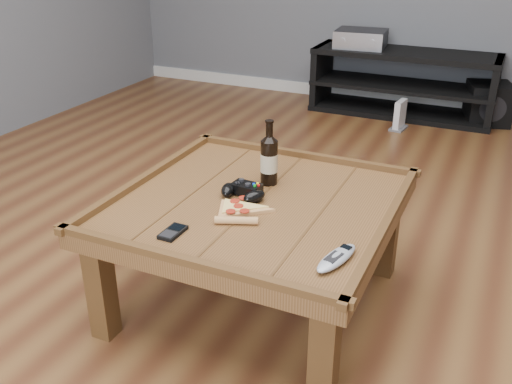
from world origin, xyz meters
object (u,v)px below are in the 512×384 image
at_px(smartphone, 173,232).
at_px(game_console, 400,116).
at_px(remote_control, 337,258).
at_px(game_controller, 243,191).
at_px(subwoofer, 488,103).
at_px(beer_bottle, 269,159).
at_px(pizza_slice, 238,210).
at_px(media_console, 403,84).
at_px(av_receiver, 361,39).
at_px(coffee_table, 256,215).

distance_m(smartphone, game_console, 2.75).
xyz_separation_m(remote_control, game_console, (-0.33, 2.65, -0.37)).
bearing_deg(game_controller, remote_control, -26.91).
distance_m(smartphone, subwoofer, 3.25).
bearing_deg(beer_bottle, pizza_slice, -89.54).
bearing_deg(subwoofer, smartphone, -121.01).
height_order(media_console, av_receiver, av_receiver).
bearing_deg(game_controller, beer_bottle, 82.03).
height_order(media_console, smartphone, media_console).
xyz_separation_m(beer_bottle, remote_control, (0.42, -0.45, -0.09)).
distance_m(beer_bottle, smartphone, 0.53).
xyz_separation_m(coffee_table, beer_bottle, (-0.02, 0.17, 0.16)).
bearing_deg(remote_control, coffee_table, 158.36).
bearing_deg(game_console, game_controller, -85.91).
bearing_deg(beer_bottle, remote_control, -46.79).
bearing_deg(media_console, remote_control, -82.50).
bearing_deg(av_receiver, smartphone, -90.86).
relative_size(av_receiver, subwoofer, 1.07).
relative_size(game_controller, smartphone, 1.83).
distance_m(media_console, pizza_slice, 2.87).
height_order(coffee_table, av_receiver, av_receiver).
relative_size(media_console, pizza_slice, 4.53).
distance_m(beer_bottle, subwoofer, 2.75).
height_order(game_controller, subwoofer, game_controller).
bearing_deg(subwoofer, av_receiver, 166.15).
distance_m(coffee_table, pizza_slice, 0.13).
height_order(smartphone, av_receiver, av_receiver).
bearing_deg(subwoofer, media_console, 167.42).
distance_m(beer_bottle, av_receiver, 2.60).
distance_m(coffee_table, game_controller, 0.10).
height_order(game_controller, remote_control, game_controller).
xyz_separation_m(media_console, remote_control, (0.40, -3.03, 0.22)).
bearing_deg(game_controller, coffee_table, -3.97).
xyz_separation_m(av_receiver, game_console, (0.43, -0.37, -0.47)).
bearing_deg(subwoofer, remote_control, -111.41).
xyz_separation_m(beer_bottle, av_receiver, (-0.34, 2.58, 0.01)).
xyz_separation_m(game_controller, subwoofer, (0.70, 2.79, -0.32)).
xyz_separation_m(beer_bottle, smartphone, (-0.13, -0.51, -0.10)).
bearing_deg(coffee_table, game_controller, 170.40).
xyz_separation_m(media_console, smartphone, (-0.15, -3.09, 0.21)).
relative_size(coffee_table, game_controller, 5.26).
bearing_deg(coffee_table, media_console, 90.00).
distance_m(media_console, game_console, 0.41).
xyz_separation_m(media_console, av_receiver, (-0.36, -0.00, 0.32)).
relative_size(remote_control, game_console, 0.97).
distance_m(media_console, game_controller, 2.75).
bearing_deg(game_controller, game_console, 92.47).
height_order(pizza_slice, av_receiver, av_receiver).
distance_m(media_console, smartphone, 3.10).
xyz_separation_m(beer_bottle, game_controller, (-0.04, -0.16, -0.08)).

